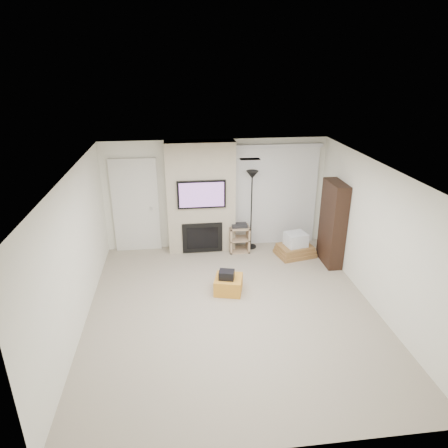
{
  "coord_description": "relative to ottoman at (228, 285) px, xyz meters",
  "views": [
    {
      "loc": [
        -0.86,
        -5.85,
        4.06
      ],
      "look_at": [
        0.0,
        1.2,
        1.15
      ],
      "focal_mm": 32.0,
      "sensor_mm": 36.0,
      "label": 1
    }
  ],
  "objects": [
    {
      "name": "floor",
      "position": [
        -0.01,
        -0.62,
        -0.15
      ],
      "size": [
        5.0,
        5.5,
        0.0
      ],
      "primitive_type": "cube",
      "color": "tan",
      "rests_on": "ground"
    },
    {
      "name": "ceiling",
      "position": [
        -0.01,
        -0.62,
        2.35
      ],
      "size": [
        5.0,
        5.5,
        0.0
      ],
      "primitive_type": "cube",
      "color": "white",
      "rests_on": "wall_back"
    },
    {
      "name": "wall_right",
      "position": [
        2.49,
        -0.62,
        1.1
      ],
      "size": [
        0.0,
        5.5,
        2.5
      ],
      "primitive_type": "cube",
      "rotation": [
        1.57,
        0.0,
        1.57
      ],
      "color": "white",
      "rests_on": "ground"
    },
    {
      "name": "wall_left",
      "position": [
        -2.51,
        -0.62,
        1.1
      ],
      "size": [
        0.0,
        5.5,
        2.5
      ],
      "primitive_type": "cube",
      "rotation": [
        1.57,
        0.0,
        1.57
      ],
      "color": "white",
      "rests_on": "ground"
    },
    {
      "name": "fireplace_wall",
      "position": [
        -0.36,
        1.92,
        1.09
      ],
      "size": [
        1.5,
        0.47,
        2.5
      ],
      "color": "#B6A88E",
      "rests_on": "floor"
    },
    {
      "name": "av_stand",
      "position": [
        0.47,
        1.72,
        0.2
      ],
      "size": [
        0.45,
        0.38,
        0.66
      ],
      "color": "tan",
      "rests_on": "floor"
    },
    {
      "name": "floor_lamp",
      "position": [
        0.77,
        1.87,
        1.3
      ],
      "size": [
        0.27,
        0.27,
        1.84
      ],
      "color": "black",
      "rests_on": "floor"
    },
    {
      "name": "wall_front",
      "position": [
        -0.01,
        -3.37,
        1.1
      ],
      "size": [
        5.0,
        0.0,
        2.5
      ],
      "primitive_type": "cube",
      "rotation": [
        1.57,
        0.0,
        0.0
      ],
      "color": "white",
      "rests_on": "ground"
    },
    {
      "name": "entry_door",
      "position": [
        -1.81,
        2.09,
        0.9
      ],
      "size": [
        1.02,
        0.11,
        2.14
      ],
      "color": "silver",
      "rests_on": "floor"
    },
    {
      "name": "hvac_vent",
      "position": [
        0.39,
        0.18,
        2.35
      ],
      "size": [
        0.35,
        0.18,
        0.01
      ],
      "primitive_type": "cube",
      "color": "silver",
      "rests_on": "ceiling"
    },
    {
      "name": "bookshelf",
      "position": [
        2.33,
        0.93,
        0.75
      ],
      "size": [
        0.3,
        0.8,
        1.8
      ],
      "color": "black",
      "rests_on": "floor"
    },
    {
      "name": "vertical_blinds",
      "position": [
        1.39,
        2.08,
        1.12
      ],
      "size": [
        1.98,
        0.1,
        2.37
      ],
      "color": "silver",
      "rests_on": "floor"
    },
    {
      "name": "wall_back",
      "position": [
        -0.01,
        2.13,
        1.1
      ],
      "size": [
        5.0,
        0.0,
        2.5
      ],
      "primitive_type": "cube",
      "rotation": [
        1.57,
        0.0,
        0.0
      ],
      "color": "white",
      "rests_on": "ground"
    },
    {
      "name": "box_stack",
      "position": [
        1.69,
        1.33,
        0.05
      ],
      "size": [
        0.91,
        0.77,
        0.54
      ],
      "color": "olive",
      "rests_on": "floor"
    },
    {
      "name": "ottoman",
      "position": [
        0.0,
        0.0,
        0.0
      ],
      "size": [
        0.61,
        0.61,
        0.3
      ],
      "primitive_type": "cube",
      "rotation": [
        0.0,
        0.0,
        -0.25
      ],
      "color": "orange",
      "rests_on": "floor"
    },
    {
      "name": "black_bag",
      "position": [
        -0.04,
        -0.03,
        0.23
      ],
      "size": [
        0.33,
        0.28,
        0.16
      ],
      "primitive_type": "cube",
      "rotation": [
        0.0,
        0.0,
        -0.25
      ],
      "color": "black",
      "rests_on": "ottoman"
    }
  ]
}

